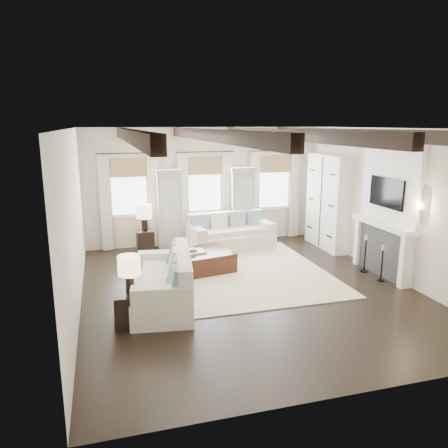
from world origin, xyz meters
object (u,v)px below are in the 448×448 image
object	(u,v)px
sofa_back	(230,235)
ottoman	(193,262)
side_table_front	(131,308)
sofa_left	(166,284)
side_table_back	(145,243)

from	to	relation	value
sofa_back	ottoman	bearing A→B (deg)	-130.09
ottoman	side_table_front	size ratio (longest dim) A/B	3.03
sofa_back	ottoman	xyz separation A→B (m)	(-1.34, -1.59, -0.16)
side_table_front	sofa_left	bearing A→B (deg)	44.83
side_table_front	ottoman	bearing A→B (deg)	56.21
sofa_left	sofa_back	bearing A→B (deg)	55.68
ottoman	side_table_front	bearing A→B (deg)	-135.19
side_table_back	sofa_left	bearing A→B (deg)	-89.10
sofa_back	side_table_front	xyz separation A→B (m)	(-2.89, -3.91, -0.10)
sofa_left	side_table_front	size ratio (longest dim) A/B	4.31
sofa_left	side_table_front	bearing A→B (deg)	-135.17
sofa_left	side_table_back	bearing A→B (deg)	90.90
side_table_front	side_table_back	size ratio (longest dim) A/B	0.86
side_table_front	side_table_back	distance (m)	3.95
sofa_back	side_table_back	world-z (taller)	sofa_back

